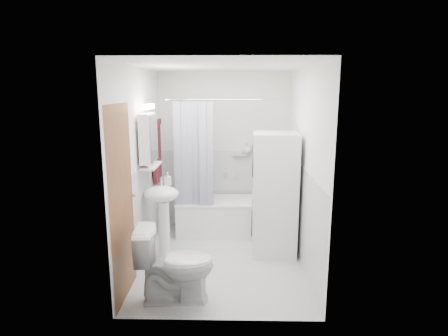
{
  "coord_description": "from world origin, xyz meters",
  "views": [
    {
      "loc": [
        0.12,
        -4.46,
        2.12
      ],
      "look_at": [
        0.02,
        0.15,
        1.16
      ],
      "focal_mm": 30.0,
      "sensor_mm": 36.0,
      "label": 1
    }
  ],
  "objects_px": {
    "bathtub": "(223,215)",
    "sink": "(162,205)",
    "toilet": "(175,265)",
    "washer_dryer": "(274,194)"
  },
  "relations": [
    {
      "from": "sink",
      "to": "toilet",
      "type": "height_order",
      "value": "sink"
    },
    {
      "from": "bathtub",
      "to": "toilet",
      "type": "distance_m",
      "value": 1.92
    },
    {
      "from": "bathtub",
      "to": "sink",
      "type": "distance_m",
      "value": 1.22
    },
    {
      "from": "sink",
      "to": "washer_dryer",
      "type": "relative_size",
      "value": 0.65
    },
    {
      "from": "bathtub",
      "to": "sink",
      "type": "bearing_deg",
      "value": -130.22
    },
    {
      "from": "sink",
      "to": "washer_dryer",
      "type": "xyz_separation_m",
      "value": [
        1.43,
        0.2,
        0.1
      ]
    },
    {
      "from": "bathtub",
      "to": "sink",
      "type": "relative_size",
      "value": 1.3
    },
    {
      "from": "bathtub",
      "to": "toilet",
      "type": "xyz_separation_m",
      "value": [
        -0.44,
        -1.87,
        0.1
      ]
    },
    {
      "from": "sink",
      "to": "toilet",
      "type": "xyz_separation_m",
      "value": [
        0.3,
        -0.99,
        -0.32
      ]
    },
    {
      "from": "bathtub",
      "to": "sink",
      "type": "height_order",
      "value": "sink"
    }
  ]
}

